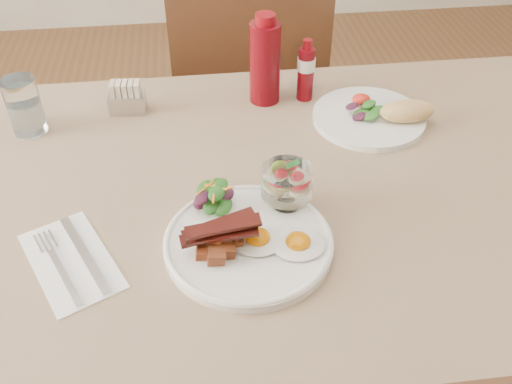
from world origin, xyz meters
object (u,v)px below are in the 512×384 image
object	(u,v)px
table	(284,219)
fruit_cup	(287,182)
chair_far	(247,104)
sugar_caddy	(127,99)
hot_sauce_bottle	(306,71)
main_plate	(248,243)
second_plate	(378,115)
ketchup_bottle	(265,62)
water_glass	(25,109)

from	to	relation	value
table	fruit_cup	xyz separation A→B (m)	(-0.01, -0.07, 0.15)
chair_far	sugar_caddy	world-z (taller)	chair_far
hot_sauce_bottle	main_plate	bearing A→B (deg)	-111.64
main_plate	second_plate	xyz separation A→B (m)	(0.32, 0.34, 0.01)
table	sugar_caddy	size ratio (longest dim) A/B	16.27
chair_far	main_plate	bearing A→B (deg)	-96.10
main_plate	ketchup_bottle	world-z (taller)	ketchup_bottle
table	water_glass	xyz separation A→B (m)	(-0.50, 0.24, 0.14)
hot_sauce_bottle	fruit_cup	bearing A→B (deg)	-105.62
main_plate	second_plate	world-z (taller)	second_plate
fruit_cup	sugar_caddy	size ratio (longest dim) A/B	1.11
second_plate	water_glass	distance (m)	0.74
fruit_cup	sugar_caddy	xyz separation A→B (m)	(-0.29, 0.37, -0.03)
table	second_plate	size ratio (longest dim) A/B	5.25
ketchup_bottle	hot_sauce_bottle	size ratio (longest dim) A/B	1.41
table	ketchup_bottle	distance (m)	0.36
second_plate	ketchup_bottle	world-z (taller)	ketchup_bottle
fruit_cup	ketchup_bottle	world-z (taller)	ketchup_bottle
water_glass	fruit_cup	bearing A→B (deg)	-32.89
sugar_caddy	water_glass	bearing A→B (deg)	-161.92
chair_far	second_plate	world-z (taller)	chair_far
main_plate	water_glass	distance (m)	0.58
second_plate	water_glass	world-z (taller)	water_glass
hot_sauce_bottle	sugar_caddy	size ratio (longest dim) A/B	1.75
main_plate	water_glass	size ratio (longest dim) A/B	2.35
hot_sauce_bottle	water_glass	xyz separation A→B (m)	(-0.60, -0.06, -0.02)
table	chair_far	xyz separation A→B (m)	(0.00, 0.66, -0.14)
table	main_plate	distance (m)	0.20
fruit_cup	water_glass	distance (m)	0.59
table	hot_sauce_bottle	world-z (taller)	hot_sauce_bottle
chair_far	second_plate	distance (m)	0.58
water_glass	second_plate	bearing A→B (deg)	-4.52
main_plate	fruit_cup	world-z (taller)	fruit_cup
table	sugar_caddy	bearing A→B (deg)	135.93
chair_far	main_plate	size ratio (longest dim) A/B	3.32
fruit_cup	main_plate	bearing A→B (deg)	-133.63
chair_far	second_plate	bearing A→B (deg)	-64.21
main_plate	fruit_cup	xyz separation A→B (m)	(0.08, 0.08, 0.06)
fruit_cup	ketchup_bottle	bearing A→B (deg)	87.87
water_glass	hot_sauce_bottle	bearing A→B (deg)	5.53
chair_far	ketchup_bottle	distance (m)	0.48
second_plate	hot_sauce_bottle	distance (m)	0.19
sugar_caddy	main_plate	bearing A→B (deg)	-60.00
table	fruit_cup	size ratio (longest dim) A/B	14.71
second_plate	sugar_caddy	distance (m)	0.55
table	fruit_cup	bearing A→B (deg)	-99.03
ketchup_bottle	table	bearing A→B (deg)	-90.44
hot_sauce_bottle	water_glass	distance (m)	0.60
main_plate	hot_sauce_bottle	world-z (taller)	hot_sauce_bottle
fruit_cup	water_glass	bearing A→B (deg)	147.11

